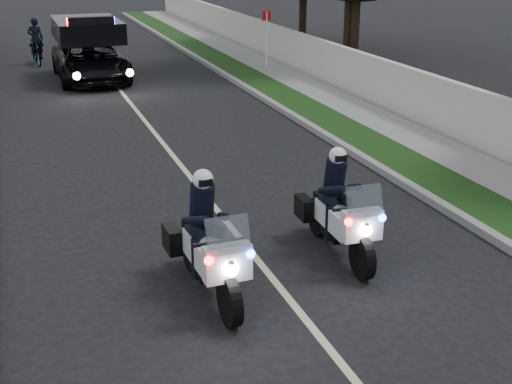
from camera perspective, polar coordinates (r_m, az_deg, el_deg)
ground at (r=10.64m, az=1.93°, el=-7.74°), size 120.00×120.00×0.00m
curb_right at (r=20.80m, az=2.61°, el=6.41°), size 0.20×60.00×0.15m
grass_verge at (r=21.07m, az=4.39°, el=6.56°), size 1.20×60.00×0.16m
sidewalk_right at (r=21.61m, az=7.58°, el=6.78°), size 1.40×60.00×0.16m
property_wall at (r=21.93m, az=10.03°, el=8.64°), size 0.22×60.00×1.50m
lane_marking at (r=19.71m, az=-8.59°, el=5.23°), size 0.12×50.00×0.01m
police_moto_left at (r=10.49m, az=-3.82°, el=-8.20°), size 0.85×2.24×1.88m
police_moto_right at (r=11.77m, az=6.60°, el=-5.02°), size 0.81×2.15×1.81m
police_suv at (r=26.72m, az=-13.11°, el=8.80°), size 2.46×5.23×2.53m
bicycle at (r=30.78m, az=-17.20°, el=9.85°), size 0.80×1.91×0.97m
cyclist at (r=30.78m, az=-17.20°, el=9.85°), size 0.64×0.46×1.67m
sign_post at (r=27.97m, az=0.84°, el=9.79°), size 0.41×0.41×2.35m
tree_right_c at (r=29.74m, az=7.87°, el=10.22°), size 8.03×8.03×11.43m
tree_right_d at (r=29.91m, az=7.33°, el=10.30°), size 8.28×8.28×13.23m
tree_right_e at (r=35.17m, az=3.76°, el=11.85°), size 6.99×6.99×9.58m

